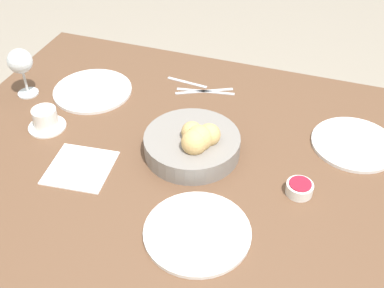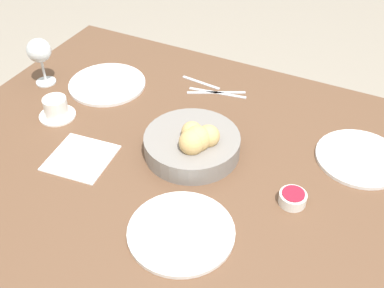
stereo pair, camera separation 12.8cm
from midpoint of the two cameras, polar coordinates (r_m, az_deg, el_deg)
dining_table at (r=1.32m, az=-1.32°, el=-5.09°), size 1.49×1.06×0.75m
bread_basket at (r=1.27m, az=-2.72°, el=-0.02°), size 0.26×0.26×0.11m
plate_near_left at (r=1.38m, az=16.18°, el=-0.09°), size 0.23×0.23×0.01m
plate_near_right at (r=1.58m, az=-14.00°, el=6.07°), size 0.25×0.25×0.01m
plate_far_center at (r=1.10m, az=-2.75°, el=-10.56°), size 0.25×0.25×0.01m
wine_glass at (r=1.58m, az=-21.94°, el=8.84°), size 0.08×0.08×0.16m
coffee_cup at (r=1.45m, az=-19.41°, el=2.65°), size 0.11×0.11×0.06m
jam_bowl_berry at (r=1.20m, az=9.65°, el=-5.33°), size 0.07×0.07×0.03m
fork_silver at (r=1.53m, az=-0.79°, el=6.15°), size 0.18×0.04×0.00m
knife_silver at (r=1.53m, az=-0.94°, el=6.18°), size 0.17×0.09×0.00m
spoon_coffee at (r=1.58m, az=-2.93°, el=7.21°), size 0.14×0.03×0.00m
napkin at (r=1.30m, az=-15.87°, el=-2.84°), size 0.18×0.18×0.00m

